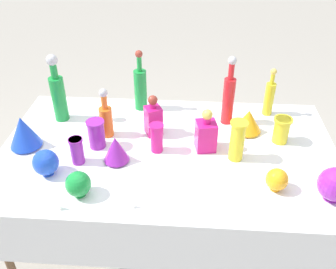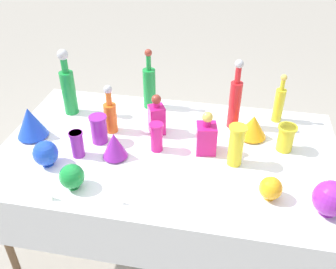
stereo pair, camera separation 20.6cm
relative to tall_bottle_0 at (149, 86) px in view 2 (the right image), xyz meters
name	(u,v)px [view 2 (the right image)]	position (x,y,z in m)	size (l,w,h in m)	color
ground_plane	(168,238)	(0.21, -0.45, -0.92)	(40.00, 40.00, 0.00)	#A0998C
display_table	(167,161)	(0.21, -0.48, -0.21)	(1.90, 1.12, 0.76)	white
tall_bottle_0	(149,86)	(0.00, 0.00, 0.00)	(0.08, 0.08, 0.40)	#198C38
tall_bottle_1	(68,87)	(-0.48, -0.17, 0.03)	(0.09, 0.09, 0.43)	#198C38
tall_bottle_2	(279,103)	(0.82, -0.02, -0.03)	(0.06, 0.06, 0.32)	yellow
tall_bottle_3	(110,114)	(-0.16, -0.33, -0.04)	(0.08, 0.08, 0.31)	orange
tall_bottle_4	(235,100)	(0.55, -0.13, 0.03)	(0.07, 0.07, 0.44)	red
square_decanter_0	(206,136)	(0.42, -0.42, -0.05)	(0.13, 0.13, 0.25)	#C61972
square_decanter_1	(157,117)	(0.11, -0.29, -0.05)	(0.12, 0.12, 0.26)	#C61972
slender_vase_0	(286,137)	(0.85, -0.32, -0.07)	(0.11, 0.11, 0.15)	yellow
slender_vase_1	(157,136)	(0.15, -0.46, -0.06)	(0.08, 0.08, 0.17)	#C61972
slender_vase_2	(236,144)	(0.58, -0.50, -0.03)	(0.09, 0.09, 0.23)	yellow
slender_vase_3	(77,143)	(-0.26, -0.60, -0.07)	(0.08, 0.08, 0.15)	purple
slender_vase_4	(99,128)	(-0.19, -0.45, -0.07)	(0.10, 0.10, 0.17)	purple
fluted_vase_0	(30,122)	(-0.60, -0.47, -0.05)	(0.18, 0.18, 0.19)	blue
fluted_vase_1	(253,126)	(0.67, -0.24, -0.08)	(0.16, 0.16, 0.15)	orange
fluted_vase_2	(114,145)	(-0.06, -0.57, -0.07)	(0.14, 0.14, 0.15)	purple
round_bowl_0	(72,176)	(-0.19, -0.84, -0.09)	(0.12, 0.12, 0.13)	#198C38
round_bowl_1	(46,153)	(-0.40, -0.70, -0.08)	(0.13, 0.13, 0.14)	blue
round_bowl_2	(331,198)	(1.02, -0.78, -0.07)	(0.16, 0.16, 0.17)	purple
round_bowl_3	(271,188)	(0.76, -0.74, -0.09)	(0.11, 0.11, 0.12)	orange
price_tag_left	(117,200)	(0.06, -0.91, -0.14)	(0.06, 0.01, 0.04)	white
price_tag_center	(48,195)	(-0.28, -0.94, -0.13)	(0.05, 0.01, 0.04)	white
cardboard_box_behind_left	(249,140)	(0.72, 0.61, -0.76)	(0.50, 0.38, 0.40)	tan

